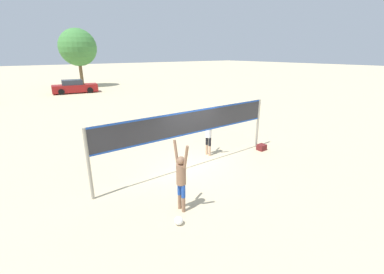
{
  "coord_description": "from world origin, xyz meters",
  "views": [
    {
      "loc": [
        -5.67,
        -7.59,
        4.43
      ],
      "look_at": [
        0.0,
        0.0,
        1.29
      ],
      "focal_mm": 24.0,
      "sensor_mm": 36.0,
      "label": 1
    }
  ],
  "objects": [
    {
      "name": "player_spiker",
      "position": [
        -2.01,
        -2.19,
        1.11
      ],
      "size": [
        0.28,
        0.7,
        2.11
      ],
      "rotation": [
        0.0,
        0.0,
        1.57
      ],
      "color": "#8C664C",
      "rests_on": "ground_plane"
    },
    {
      "name": "volleyball_net",
      "position": [
        0.0,
        0.0,
        1.73
      ],
      "size": [
        7.95,
        0.1,
        2.34
      ],
      "color": "gray",
      "rests_on": "ground_plane"
    },
    {
      "name": "gear_bag",
      "position": [
        3.79,
        -0.44,
        0.14
      ],
      "size": [
        0.38,
        0.34,
        0.27
      ],
      "color": "maroon",
      "rests_on": "ground_plane"
    },
    {
      "name": "parked_car_mid",
      "position": [
        1.22,
        23.88,
        0.67
      ],
      "size": [
        4.95,
        2.47,
        1.48
      ],
      "rotation": [
        0.0,
        0.0,
        -0.16
      ],
      "color": "maroon",
      "rests_on": "ground_plane"
    },
    {
      "name": "tree_left_cluster",
      "position": [
        3.5,
        29.44,
        5.0
      ],
      "size": [
        4.71,
        4.71,
        7.37
      ],
      "color": "brown",
      "rests_on": "ground_plane"
    },
    {
      "name": "player_blocker",
      "position": [
        1.37,
        0.61,
        1.1
      ],
      "size": [
        0.28,
        0.7,
        2.09
      ],
      "rotation": [
        0.0,
        0.0,
        -1.57
      ],
      "color": "tan",
      "rests_on": "ground_plane"
    },
    {
      "name": "ground_plane",
      "position": [
        0.0,
        0.0,
        0.0
      ],
      "size": [
        200.0,
        200.0,
        0.0
      ],
      "primitive_type": "plane",
      "color": "beige"
    },
    {
      "name": "volleyball",
      "position": [
        -2.46,
        -2.7,
        0.12
      ],
      "size": [
        0.24,
        0.24,
        0.24
      ],
      "color": "white",
      "rests_on": "ground_plane"
    }
  ]
}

